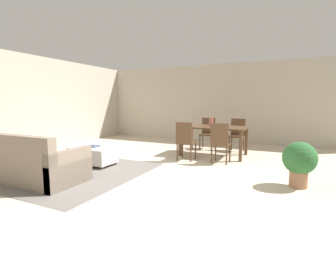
% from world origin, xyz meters
% --- Properties ---
extents(ground_plane, '(10.80, 10.80, 0.00)m').
position_xyz_m(ground_plane, '(0.00, 0.00, 0.00)').
color(ground_plane, beige).
extents(wall_back, '(9.00, 0.12, 2.70)m').
position_xyz_m(wall_back, '(0.00, 5.00, 1.35)').
color(wall_back, '#BCB2A0').
rests_on(wall_back, ground_plane).
extents(wall_left, '(0.12, 11.00, 2.70)m').
position_xyz_m(wall_left, '(-4.50, 0.50, 1.35)').
color(wall_left, '#BCB2A0').
rests_on(wall_left, ground_plane).
extents(area_rug, '(3.00, 2.80, 0.01)m').
position_xyz_m(area_rug, '(-1.87, -0.25, 0.00)').
color(area_rug, slate).
rests_on(area_rug, ground_plane).
extents(couch, '(1.92, 0.90, 0.86)m').
position_xyz_m(couch, '(-1.98, -0.95, 0.29)').
color(couch, gray).
rests_on(couch, ground_plane).
extents(ottoman_table, '(0.98, 0.56, 0.39)m').
position_xyz_m(ottoman_table, '(-1.77, 0.39, 0.23)').
color(ottoman_table, silver).
rests_on(ottoman_table, ground_plane).
extents(dining_table, '(1.65, 0.96, 0.76)m').
position_xyz_m(dining_table, '(0.36, 2.56, 0.67)').
color(dining_table, '#513823').
rests_on(dining_table, ground_plane).
extents(dining_chair_near_left, '(0.41, 0.41, 0.92)m').
position_xyz_m(dining_chair_near_left, '(-0.08, 1.68, 0.52)').
color(dining_chair_near_left, '#513823').
rests_on(dining_chair_near_left, ground_plane).
extents(dining_chair_near_right, '(0.40, 0.40, 0.92)m').
position_xyz_m(dining_chair_near_right, '(0.74, 1.75, 0.52)').
color(dining_chair_near_right, '#513823').
rests_on(dining_chair_near_right, ground_plane).
extents(dining_chair_far_left, '(0.42, 0.42, 0.92)m').
position_xyz_m(dining_chair_far_left, '(-0.06, 3.45, 0.52)').
color(dining_chair_far_left, '#513823').
rests_on(dining_chair_far_left, ground_plane).
extents(dining_chair_far_right, '(0.40, 0.40, 0.92)m').
position_xyz_m(dining_chair_far_right, '(0.81, 3.44, 0.52)').
color(dining_chair_far_right, '#513823').
rests_on(dining_chair_far_right, ground_plane).
extents(vase_centerpiece, '(0.11, 0.11, 0.23)m').
position_xyz_m(vase_centerpiece, '(0.28, 2.57, 0.88)').
color(vase_centerpiece, '#B26659').
rests_on(vase_centerpiece, dining_table).
extents(book_on_ottoman, '(0.27, 0.22, 0.03)m').
position_xyz_m(book_on_ottoman, '(-1.81, 0.46, 0.41)').
color(book_on_ottoman, '#3F4C72').
rests_on(book_on_ottoman, ottoman_table).
extents(potted_plant, '(0.53, 0.53, 0.75)m').
position_xyz_m(potted_plant, '(2.30, 0.69, 0.44)').
color(potted_plant, '#996B4C').
rests_on(potted_plant, ground_plane).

